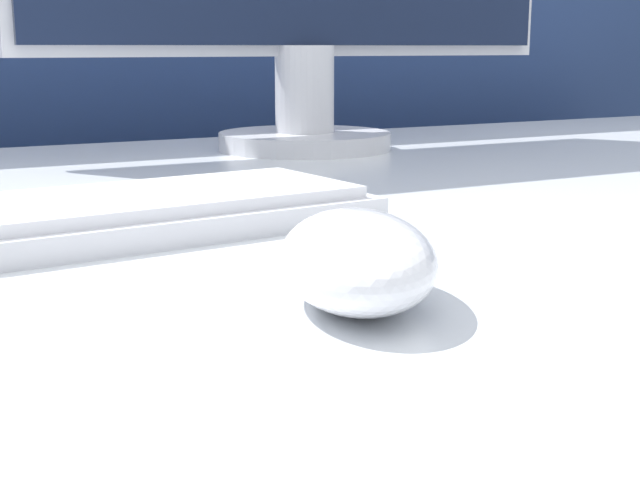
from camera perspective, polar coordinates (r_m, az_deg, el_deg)
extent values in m
cube|color=navy|center=(1.27, -15.23, 1.06)|extent=(5.00, 0.03, 1.28)
ellipsoid|color=white|center=(0.40, 2.39, -1.24)|extent=(0.11, 0.14, 0.04)
cube|color=silver|center=(0.56, -16.64, 0.77)|extent=(0.42, 0.17, 0.02)
cube|color=silver|center=(0.56, -16.71, 1.97)|extent=(0.40, 0.15, 0.01)
cylinder|color=silver|center=(1.02, -0.98, 6.36)|extent=(0.20, 0.20, 0.02)
cylinder|color=silver|center=(1.02, -0.99, 9.63)|extent=(0.07, 0.07, 0.10)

